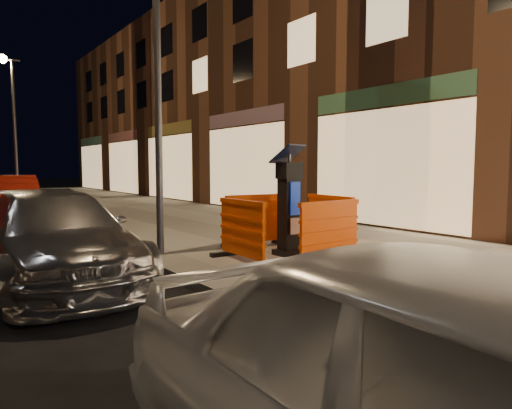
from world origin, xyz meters
TOP-DOWN VIEW (x-y plane):
  - ground_plane at (0.00, 0.00)m, footprint 120.00×120.00m
  - sidewalk at (3.00, 0.00)m, footprint 6.00×60.00m
  - kerb at (0.00, 0.00)m, footprint 0.30×60.00m
  - parking_kiosk at (1.98, 1.69)m, footprint 0.58×0.58m
  - barrier_front at (1.98, 0.74)m, footprint 1.25×0.54m
  - barrier_back at (1.98, 2.64)m, footprint 1.29×0.64m
  - barrier_kerbside at (1.03, 1.69)m, footprint 0.54×1.25m
  - barrier_bldgside at (2.93, 1.69)m, footprint 0.62×1.28m
  - car_silver at (-1.48, 2.68)m, footprint 1.80×4.38m
  - car_red at (-1.56, 7.65)m, footprint 1.85×4.42m
  - street_lamp_mid at (0.25, 3.00)m, footprint 0.12×0.12m
  - street_lamp_far at (0.25, 18.00)m, footprint 0.12×0.12m

SIDE VIEW (x-z plane):
  - ground_plane at x=0.00m, z-range 0.00..0.00m
  - car_silver at x=-1.48m, z-range -0.63..0.63m
  - car_red at x=-1.56m, z-range -0.71..0.71m
  - sidewalk at x=3.00m, z-range 0.00..0.15m
  - kerb at x=0.00m, z-range 0.00..0.15m
  - barrier_front at x=1.98m, z-range 0.15..1.11m
  - barrier_back at x=1.98m, z-range 0.15..1.11m
  - barrier_kerbside at x=1.03m, z-range 0.15..1.11m
  - barrier_bldgside at x=2.93m, z-range 0.15..1.11m
  - parking_kiosk at x=1.98m, z-range 0.15..1.88m
  - street_lamp_mid at x=0.25m, z-range 0.15..6.15m
  - street_lamp_far at x=0.25m, z-range 0.15..6.15m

